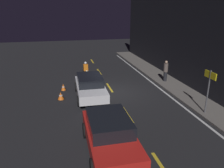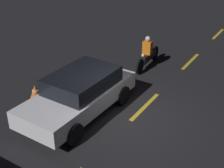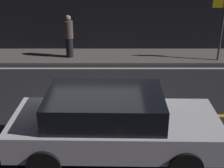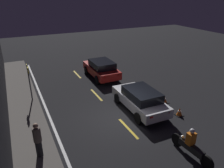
{
  "view_description": "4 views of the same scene",
  "coord_description": "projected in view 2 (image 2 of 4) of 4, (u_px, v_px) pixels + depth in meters",
  "views": [
    {
      "loc": [
        13.87,
        -3.29,
        5.48
      ],
      "look_at": [
        1.02,
        -0.29,
        0.97
      ],
      "focal_mm": 35.0,
      "sensor_mm": 36.0,
      "label": 1
    },
    {
      "loc": [
        7.19,
        3.82,
        5.58
      ],
      "look_at": [
        0.2,
        -0.57,
        1.24
      ],
      "focal_mm": 50.0,
      "sensor_mm": 36.0,
      "label": 2
    },
    {
      "loc": [
        0.44,
        -7.14,
        3.96
      ],
      "look_at": [
        0.42,
        0.36,
        0.75
      ],
      "focal_mm": 50.0,
      "sensor_mm": 36.0,
      "label": 3
    },
    {
      "loc": [
        -9.36,
        4.99,
        6.74
      ],
      "look_at": [
        2.19,
        -0.58,
        1.23
      ],
      "focal_mm": 35.0,
      "sensor_mm": 36.0,
      "label": 4
    }
  ],
  "objects": [
    {
      "name": "lane_dash_a",
      "position": [
        218.0,
        34.0,
        17.28
      ],
      "size": [
        2.0,
        0.14,
        0.01
      ],
      "color": "gold",
      "rests_on": "ground"
    },
    {
      "name": "traffic_cone_near",
      "position": [
        70.0,
        76.0,
        12.09
      ],
      "size": [
        0.43,
        0.43,
        0.49
      ],
      "color": "black",
      "rests_on": "ground"
    },
    {
      "name": "motorcycle",
      "position": [
        148.0,
        54.0,
        13.19
      ],
      "size": [
        2.29,
        0.38,
        1.39
      ],
      "rotation": [
        0.0,
        0.0,
        0.07
      ],
      "color": "black",
      "rests_on": "ground"
    },
    {
      "name": "lane_dash_c",
      "position": [
        145.0,
        106.0,
        10.53
      ],
      "size": [
        2.0,
        0.14,
        0.01
      ],
      "color": "gold",
      "rests_on": "ground"
    },
    {
      "name": "ground_plane",
      "position": [
        131.0,
        121.0,
        9.78
      ],
      "size": [
        56.0,
        56.0,
        0.0
      ],
      "primitive_type": "plane",
      "color": "black"
    },
    {
      "name": "traffic_cone_mid",
      "position": [
        35.0,
        92.0,
        10.94
      ],
      "size": [
        0.51,
        0.51,
        0.5
      ],
      "color": "black",
      "rests_on": "ground"
    },
    {
      "name": "sedan_white",
      "position": [
        80.0,
        93.0,
        9.87
      ],
      "size": [
        4.23,
        1.94,
        1.38
      ],
      "rotation": [
        0.0,
        0.0,
        -0.02
      ],
      "color": "silver",
      "rests_on": "ground"
    },
    {
      "name": "lane_dash_b",
      "position": [
        190.0,
        61.0,
        13.91
      ],
      "size": [
        2.0,
        0.14,
        0.01
      ],
      "color": "gold",
      "rests_on": "ground"
    }
  ]
}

